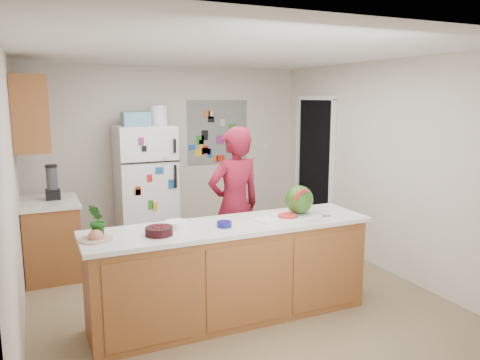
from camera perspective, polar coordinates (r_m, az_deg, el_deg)
name	(u,v)px	position (r m, az deg, el deg)	size (l,w,h in m)	color
floor	(230,295)	(5.15, -1.22, -13.79)	(4.00, 4.50, 0.02)	brown
wall_back	(169,154)	(6.89, -8.59, 3.12)	(4.00, 0.02, 2.50)	beige
wall_left	(12,195)	(4.42, -26.07, -1.69)	(0.02, 4.50, 2.50)	beige
wall_right	(385,167)	(5.85, 17.21, 1.54)	(0.02, 4.50, 2.50)	beige
ceiling	(229,51)	(4.72, -1.33, 15.39)	(4.00, 4.50, 0.02)	white
doorway	(315,169)	(7.01, 9.15, 1.32)	(0.03, 0.85, 2.04)	black
peninsula_base	(231,273)	(4.47, -1.11, -11.32)	(2.60, 0.62, 0.88)	brown
peninsula_top	(231,226)	(4.33, -1.13, -5.64)	(2.68, 0.70, 0.04)	silver
side_counter_base	(52,240)	(5.92, -21.97, -6.77)	(0.60, 0.80, 0.86)	brown
side_counter_top	(49,202)	(5.81, -22.26, -2.52)	(0.64, 0.84, 0.04)	silver
upper_cabinets	(30,113)	(5.64, -24.27, 7.45)	(0.35, 1.00, 0.80)	brown
refrigerator	(146,188)	(6.48, -11.43, -0.98)	(0.75, 0.70, 1.70)	silver
fridge_top_bin	(136,119)	(6.35, -12.61, 7.30)	(0.35, 0.28, 0.18)	#5999B2
photo_collage	(218,132)	(7.08, -2.72, 5.85)	(0.95, 0.01, 0.95)	slate
person	(235,206)	(5.18, -0.67, -3.22)	(0.64, 0.42, 1.76)	maroon
blender_appliance	(52,183)	(5.83, -21.93, -0.36)	(0.12, 0.12, 0.38)	black
cutting_board	(295,215)	(4.65, 6.66, -4.25)	(0.43, 0.32, 0.01)	silver
watermelon	(299,200)	(4.67, 7.21, -2.37)	(0.28, 0.28, 0.28)	#37631C
watermelon_slice	(288,216)	(4.55, 5.81, -4.33)	(0.18, 0.18, 0.02)	red
cherry_bowl	(159,231)	(4.04, -9.85, -6.15)	(0.23, 0.23, 0.07)	black
white_bowl	(177,224)	(4.24, -7.73, -5.38)	(0.21, 0.21, 0.06)	silver
cobalt_bowl	(224,224)	(4.23, -1.94, -5.40)	(0.13, 0.13, 0.05)	navy
plate	(96,239)	(4.02, -17.16, -6.92)	(0.27, 0.27, 0.02)	beige
paper_towel	(267,220)	(4.42, 3.27, -4.93)	(0.20, 0.17, 0.02)	white
keys	(327,216)	(4.65, 10.51, -4.36)	(0.08, 0.04, 0.01)	gray
potted_plant	(98,221)	(4.04, -16.97, -4.80)	(0.16, 0.13, 0.29)	#0F3C12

